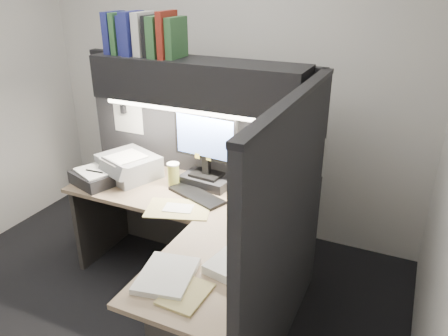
% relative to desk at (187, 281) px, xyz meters
% --- Properties ---
extents(floor, '(3.50, 3.50, 0.00)m').
position_rel_desk_xyz_m(floor, '(-0.43, 0.00, -0.44)').
color(floor, black).
rests_on(floor, ground).
extents(wall_back, '(3.50, 0.04, 2.70)m').
position_rel_desk_xyz_m(wall_back, '(-0.43, 1.50, 0.91)').
color(wall_back, silver).
rests_on(wall_back, floor).
extents(partition_back, '(1.90, 0.06, 1.60)m').
position_rel_desk_xyz_m(partition_back, '(-0.40, 0.93, 0.36)').
color(partition_back, black).
rests_on(partition_back, floor).
extents(partition_right, '(0.06, 1.50, 1.60)m').
position_rel_desk_xyz_m(partition_right, '(0.55, 0.18, 0.36)').
color(partition_right, black).
rests_on(partition_right, floor).
extents(desk, '(1.70, 1.53, 0.73)m').
position_rel_desk_xyz_m(desk, '(0.00, 0.00, 0.00)').
color(desk, '#977660').
rests_on(desk, floor).
extents(overhead_shelf, '(1.55, 0.34, 0.30)m').
position_rel_desk_xyz_m(overhead_shelf, '(-0.30, 0.75, 1.06)').
color(overhead_shelf, black).
rests_on(overhead_shelf, partition_back).
extents(task_light_tube, '(1.32, 0.04, 0.04)m').
position_rel_desk_xyz_m(task_light_tube, '(-0.30, 0.61, 0.89)').
color(task_light_tube, white).
rests_on(task_light_tube, overhead_shelf).
extents(monitor, '(0.51, 0.26, 0.55)m').
position_rel_desk_xyz_m(monitor, '(-0.23, 0.74, 0.51)').
color(monitor, black).
rests_on(monitor, desk).
extents(keyboard, '(0.48, 0.31, 0.02)m').
position_rel_desk_xyz_m(keyboard, '(-0.21, 0.54, 0.30)').
color(keyboard, black).
rests_on(keyboard, desk).
extents(mousepad, '(0.23, 0.21, 0.00)m').
position_rel_desk_xyz_m(mousepad, '(0.33, 0.42, 0.29)').
color(mousepad, navy).
rests_on(mousepad, desk).
extents(mouse, '(0.07, 0.10, 0.03)m').
position_rel_desk_xyz_m(mouse, '(0.33, 0.42, 0.31)').
color(mouse, black).
rests_on(mouse, mousepad).
extents(telephone, '(0.31, 0.32, 0.09)m').
position_rel_desk_xyz_m(telephone, '(0.18, 0.68, 0.33)').
color(telephone, beige).
rests_on(telephone, desk).
extents(coffee_cup, '(0.10, 0.10, 0.16)m').
position_rel_desk_xyz_m(coffee_cup, '(-0.46, 0.64, 0.37)').
color(coffee_cup, '#CFC053').
rests_on(coffee_cup, desk).
extents(printer, '(0.52, 0.49, 0.17)m').
position_rel_desk_xyz_m(printer, '(-0.85, 0.63, 0.37)').
color(printer, gray).
rests_on(printer, desk).
extents(notebook_stack, '(0.39, 0.35, 0.10)m').
position_rel_desk_xyz_m(notebook_stack, '(-1.01, 0.41, 0.33)').
color(notebook_stack, black).
rests_on(notebook_stack, desk).
extents(open_folder, '(0.49, 0.40, 0.01)m').
position_rel_desk_xyz_m(open_folder, '(-0.23, 0.32, 0.29)').
color(open_folder, tan).
rests_on(open_folder, desk).
extents(paper_stack_a, '(0.31, 0.27, 0.05)m').
position_rel_desk_xyz_m(paper_stack_a, '(0.38, -0.14, 0.31)').
color(paper_stack_a, white).
rests_on(paper_stack_a, desk).
extents(paper_stack_b, '(0.33, 0.38, 0.03)m').
position_rel_desk_xyz_m(paper_stack_b, '(0.08, -0.34, 0.30)').
color(paper_stack_b, white).
rests_on(paper_stack_b, desk).
extents(manila_stack, '(0.21, 0.26, 0.01)m').
position_rel_desk_xyz_m(manila_stack, '(0.23, -0.41, 0.29)').
color(manila_stack, tan).
rests_on(manila_stack, desk).
extents(binder_row, '(0.58, 0.26, 0.31)m').
position_rel_desk_xyz_m(binder_row, '(-0.72, 0.75, 1.35)').
color(binder_row, navy).
rests_on(binder_row, overhead_shelf).
extents(pinned_papers, '(1.76, 1.31, 0.51)m').
position_rel_desk_xyz_m(pinned_papers, '(-0.00, 0.56, 0.61)').
color(pinned_papers, white).
rests_on(pinned_papers, partition_back).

